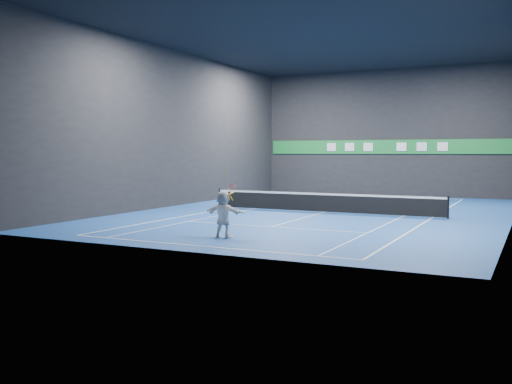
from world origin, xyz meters
The scene contains 19 objects.
ground centered at (0.00, 0.00, 0.00)m, with size 26.00×26.00×0.00m, color #1B4797.
ceiling centered at (0.00, 0.00, 9.00)m, with size 26.00×26.00×0.00m, color black.
wall_back centered at (0.00, 13.00, 4.50)m, with size 18.00×0.10×9.00m, color black.
wall_front centered at (0.00, -13.00, 4.50)m, with size 18.00×0.10×9.00m, color black.
wall_left centered at (-9.00, 0.00, 4.50)m, with size 0.10×26.00×9.00m, color black.
baseline_near centered at (0.00, -11.89, 0.00)m, with size 10.98×0.08×0.01m, color white.
baseline_far centered at (0.00, 11.89, 0.00)m, with size 10.98×0.08×0.01m, color white.
sideline_doubles_left centered at (-5.49, 0.00, 0.00)m, with size 0.08×23.78×0.01m, color white.
sideline_doubles_right centered at (5.49, 0.00, 0.00)m, with size 0.08×23.78×0.01m, color white.
sideline_singles_left centered at (-4.11, 0.00, 0.00)m, with size 0.06×23.78×0.01m, color white.
sideline_singles_right centered at (4.11, 0.00, 0.00)m, with size 0.06×23.78×0.01m, color white.
service_line_near centered at (0.00, -6.40, 0.00)m, with size 8.23×0.06×0.01m, color white.
service_line_far centered at (0.00, 6.40, 0.00)m, with size 8.23×0.06×0.01m, color white.
center_service_line centered at (0.00, 0.00, 0.00)m, with size 0.06×12.80×0.01m, color white.
player centered at (-0.32, -9.85, 0.86)m, with size 1.60×0.51×1.72m, color white.
tennis_ball centered at (-0.38, -9.62, 2.43)m, with size 0.07×0.07×0.07m, color #A8D022.
tennis_net centered at (0.00, 0.00, 0.54)m, with size 12.50×0.10×1.07m.
sponsor_banner centered at (0.00, 12.93, 3.50)m, with size 17.64×0.11×1.00m.
tennis_racket centered at (0.00, -9.80, 1.77)m, with size 0.41×0.33×0.64m.
Camera 1 is at (9.99, -27.87, 3.12)m, focal length 40.00 mm.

